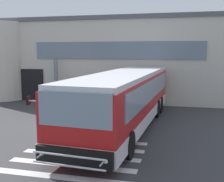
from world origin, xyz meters
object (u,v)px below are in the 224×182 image
(entry_support_column, at_px, (56,81))
(passenger_near_column, at_px, (63,92))
(passenger_at_curb_edge, at_px, (88,91))
(bus_main_foreground, at_px, (125,101))
(safety_bollard_yellow, at_px, (91,103))
(passenger_by_doorway, at_px, (79,92))

(entry_support_column, xyz_separation_m, passenger_near_column, (0.80, -0.69, -0.65))
(passenger_near_column, relative_size, passenger_at_curb_edge, 1.00)
(bus_main_foreground, bearing_deg, safety_bollard_yellow, 128.41)
(entry_support_column, relative_size, passenger_at_curb_edge, 1.89)
(passenger_by_doorway, height_order, safety_bollard_yellow, passenger_by_doorway)
(bus_main_foreground, height_order, safety_bollard_yellow, bus_main_foreground)
(passenger_at_curb_edge, bearing_deg, bus_main_foreground, -55.49)
(passenger_near_column, xyz_separation_m, safety_bollard_yellow, (2.42, -1.11, -0.48))
(entry_support_column, height_order, passenger_at_curb_edge, entry_support_column)
(entry_support_column, distance_m, safety_bollard_yellow, 3.85)
(bus_main_foreground, bearing_deg, passenger_by_doorway, 131.06)
(passenger_near_column, bearing_deg, entry_support_column, 139.26)
(entry_support_column, distance_m, passenger_near_column, 1.24)
(safety_bollard_yellow, bearing_deg, passenger_by_doorway, 138.82)
(passenger_by_doorway, distance_m, passenger_at_curb_edge, 0.73)
(bus_main_foreground, relative_size, passenger_by_doorway, 7.29)
(bus_main_foreground, xyz_separation_m, passenger_near_column, (-5.34, 4.80, -0.41))
(entry_support_column, relative_size, passenger_by_doorway, 1.89)
(passenger_by_doorway, xyz_separation_m, safety_bollard_yellow, (1.21, -1.06, -0.48))
(passenger_near_column, distance_m, passenger_at_curb_edge, 1.78)
(entry_support_column, height_order, passenger_near_column, entry_support_column)
(bus_main_foreground, bearing_deg, passenger_at_curb_edge, 124.51)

